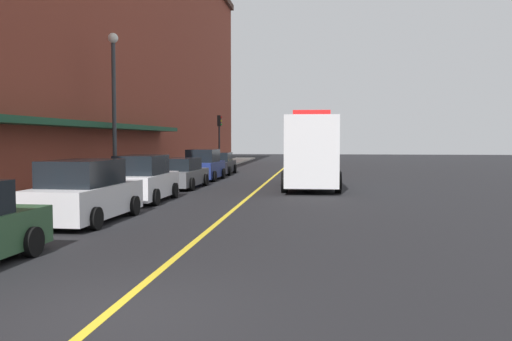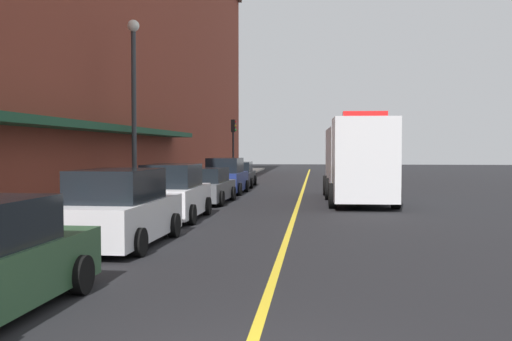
% 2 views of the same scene
% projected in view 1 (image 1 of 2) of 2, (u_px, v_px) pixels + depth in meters
% --- Properties ---
extents(ground_plane, '(112.00, 112.00, 0.00)m').
position_uv_depth(ground_plane, '(269.00, 180.00, 32.55)').
color(ground_plane, black).
extents(sidewalk_left, '(2.40, 70.00, 0.15)m').
position_uv_depth(sidewalk_left, '(169.00, 178.00, 33.27)').
color(sidewalk_left, '#ADA8A0').
rests_on(sidewalk_left, ground).
extents(lane_center_stripe, '(0.16, 70.00, 0.01)m').
position_uv_depth(lane_center_stripe, '(269.00, 180.00, 32.55)').
color(lane_center_stripe, gold).
rests_on(lane_center_stripe, ground).
extents(brick_building_left, '(10.59, 64.00, 18.13)m').
position_uv_depth(brick_building_left, '(68.00, 30.00, 32.43)').
color(brick_building_left, brown).
rests_on(brick_building_left, ground).
extents(parked_car_1, '(2.20, 4.69, 1.87)m').
position_uv_depth(parked_car_1, '(85.00, 193.00, 16.16)').
color(parked_car_1, silver).
rests_on(parked_car_1, ground).
extents(parked_car_2, '(1.99, 4.33, 1.85)m').
position_uv_depth(parked_car_2, '(143.00, 180.00, 21.40)').
color(parked_car_2, silver).
rests_on(parked_car_2, ground).
extents(parked_car_3, '(2.05, 4.57, 1.53)m').
position_uv_depth(parked_car_3, '(182.00, 174.00, 27.24)').
color(parked_car_3, '#595B60').
rests_on(parked_car_3, ground).
extents(parked_car_4, '(2.10, 4.21, 1.87)m').
position_uv_depth(parked_car_4, '(204.00, 166.00, 32.58)').
color(parked_car_4, navy).
rests_on(parked_car_4, ground).
extents(parked_car_5, '(2.16, 4.80, 1.54)m').
position_uv_depth(parked_car_5, '(219.00, 164.00, 37.97)').
color(parked_car_5, black).
rests_on(parked_car_5, ground).
extents(box_truck, '(2.92, 9.29, 3.80)m').
position_uv_depth(box_truck, '(311.00, 152.00, 27.98)').
color(box_truck, silver).
rests_on(box_truck, ground).
extents(parking_meter_1, '(0.14, 0.18, 1.33)m').
position_uv_depth(parking_meter_1, '(191.00, 161.00, 35.26)').
color(parking_meter_1, '#4C4C51').
rests_on(parking_meter_1, sidewalk_left).
extents(parking_meter_2, '(0.14, 0.18, 1.33)m').
position_uv_depth(parking_meter_2, '(191.00, 161.00, 35.38)').
color(parking_meter_2, '#4C4C51').
rests_on(parking_meter_2, sidewalk_left).
extents(street_lamp_left, '(0.44, 0.44, 6.94)m').
position_uv_depth(street_lamp_left, '(114.00, 95.00, 23.53)').
color(street_lamp_left, '#33383D').
rests_on(street_lamp_left, sidewalk_left).
extents(traffic_light_near, '(0.38, 0.36, 4.30)m').
position_uv_depth(traffic_light_near, '(219.00, 131.00, 44.88)').
color(traffic_light_near, '#232326').
rests_on(traffic_light_near, sidewalk_left).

